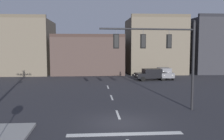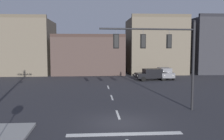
{
  "view_description": "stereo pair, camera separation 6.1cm",
  "coord_description": "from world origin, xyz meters",
  "views": [
    {
      "loc": [
        -1.74,
        -15.58,
        4.84
      ],
      "look_at": [
        -0.32,
        3.31,
        3.03
      ],
      "focal_mm": 41.21,
      "sensor_mm": 36.0,
      "label": 1
    },
    {
      "loc": [
        -1.68,
        -15.58,
        4.84
      ],
      "look_at": [
        -0.32,
        3.31,
        3.03
      ],
      "focal_mm": 41.21,
      "sensor_mm": 36.0,
      "label": 2
    }
  ],
  "objects": [
    {
      "name": "building_row",
      "position": [
        6.24,
        29.71,
        4.19
      ],
      "size": [
        58.75,
        10.69,
        9.97
      ],
      "color": "#665B4C",
      "rests_on": "ground"
    },
    {
      "name": "ground_plane",
      "position": [
        0.0,
        0.0,
        0.0
      ],
      "size": [
        400.0,
        400.0,
        0.0
      ],
      "primitive_type": "plane",
      "color": "#2B2B30"
    },
    {
      "name": "lane_centreline",
      "position": [
        0.0,
        2.0,
        0.0
      ],
      "size": [
        0.16,
        26.4,
        0.01
      ],
      "color": "silver",
      "rests_on": "ground"
    },
    {
      "name": "signal_mast_near_side",
      "position": [
        3.42,
        2.72,
        4.56
      ],
      "size": [
        7.09,
        0.9,
        6.68
      ],
      "color": "black",
      "rests_on": "ground"
    },
    {
      "name": "car_lot_middle",
      "position": [
        6.38,
        19.5,
        0.86
      ],
      "size": [
        4.62,
        2.4,
        1.61
      ],
      "color": "black",
      "rests_on": "ground"
    },
    {
      "name": "car_lot_nearside",
      "position": [
        8.65,
        20.94,
        0.86
      ],
      "size": [
        2.02,
        4.5,
        1.61
      ],
      "color": "slate",
      "rests_on": "ground"
    },
    {
      "name": "stop_bar_paint",
      "position": [
        0.0,
        -2.0,
        0.0
      ],
      "size": [
        6.4,
        0.5,
        0.01
      ],
      "primitive_type": "cube",
      "color": "silver",
      "rests_on": "ground"
    }
  ]
}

